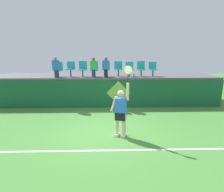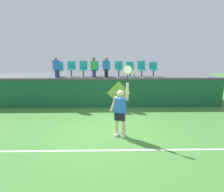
% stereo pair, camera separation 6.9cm
% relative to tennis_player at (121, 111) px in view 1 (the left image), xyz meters
% --- Properties ---
extents(ground_plane, '(40.00, 40.00, 0.00)m').
position_rel_tennis_player_xyz_m(ground_plane, '(-0.52, 0.38, -0.94)').
color(ground_plane, '#478438').
extents(court_back_wall, '(12.66, 0.20, 1.49)m').
position_rel_tennis_player_xyz_m(court_back_wall, '(-0.52, 3.64, -0.19)').
color(court_back_wall, '#195633').
rests_on(court_back_wall, ground_plane).
extents(spectator_platform, '(12.66, 2.81, 0.12)m').
position_rel_tennis_player_xyz_m(spectator_platform, '(-0.52, 4.99, 0.61)').
color(spectator_platform, '#56565B').
rests_on(spectator_platform, court_back_wall).
extents(court_baseline_stripe, '(11.39, 0.08, 0.01)m').
position_rel_tennis_player_xyz_m(court_baseline_stripe, '(-0.52, -0.98, -0.93)').
color(court_baseline_stripe, white).
rests_on(court_baseline_stripe, ground_plane).
extents(tennis_player, '(0.73, 0.37, 2.49)m').
position_rel_tennis_player_xyz_m(tennis_player, '(0.00, 0.00, 0.00)').
color(tennis_player, white).
rests_on(tennis_player, ground_plane).
extents(tennis_ball, '(0.07, 0.07, 0.07)m').
position_rel_tennis_player_xyz_m(tennis_ball, '(-0.17, 0.22, -0.90)').
color(tennis_ball, '#D1E533').
rests_on(tennis_ball, ground_plane).
extents(water_bottle, '(0.08, 0.08, 0.21)m').
position_rel_tennis_player_xyz_m(water_bottle, '(0.97, 3.73, 0.78)').
color(water_bottle, '#26B272').
rests_on(water_bottle, spectator_platform).
extents(stadium_chair_0, '(0.44, 0.42, 0.82)m').
position_rel_tennis_player_xyz_m(stadium_chair_0, '(-3.17, 4.29, 1.11)').
color(stadium_chair_0, '#38383D').
rests_on(stadium_chair_0, spectator_platform).
extents(stadium_chair_1, '(0.44, 0.42, 0.84)m').
position_rel_tennis_player_xyz_m(stadium_chair_1, '(-2.48, 4.29, 1.15)').
color(stadium_chair_1, '#38383D').
rests_on(stadium_chair_1, spectator_platform).
extents(stadium_chair_2, '(0.44, 0.42, 0.87)m').
position_rel_tennis_player_xyz_m(stadium_chair_2, '(-1.81, 4.29, 1.15)').
color(stadium_chair_2, '#38383D').
rests_on(stadium_chair_2, spectator_platform).
extents(stadium_chair_3, '(0.44, 0.42, 0.84)m').
position_rel_tennis_player_xyz_m(stadium_chair_3, '(-1.19, 4.30, 1.13)').
color(stadium_chair_3, '#38383D').
rests_on(stadium_chair_3, spectator_platform).
extents(stadium_chair_4, '(0.44, 0.42, 0.81)m').
position_rel_tennis_player_xyz_m(stadium_chair_4, '(-0.52, 4.29, 1.13)').
color(stadium_chair_4, '#38383D').
rests_on(stadium_chair_4, spectator_platform).
extents(stadium_chair_5, '(0.44, 0.42, 0.84)m').
position_rel_tennis_player_xyz_m(stadium_chair_5, '(0.17, 4.29, 1.14)').
color(stadium_chair_5, '#38383D').
rests_on(stadium_chair_5, spectator_platform).
extents(stadium_chair_6, '(0.44, 0.42, 0.81)m').
position_rel_tennis_player_xyz_m(stadium_chair_6, '(0.81, 4.29, 1.13)').
color(stadium_chair_6, '#38383D').
rests_on(stadium_chair_6, spectator_platform).
extents(stadium_chair_7, '(0.44, 0.42, 0.85)m').
position_rel_tennis_player_xyz_m(stadium_chair_7, '(1.45, 4.29, 1.14)').
color(stadium_chair_7, '#38383D').
rests_on(stadium_chair_7, spectator_platform).
extents(stadium_chair_8, '(0.44, 0.42, 0.81)m').
position_rel_tennis_player_xyz_m(stadium_chair_8, '(2.12, 4.29, 1.13)').
color(stadium_chair_8, '#38383D').
rests_on(stadium_chair_8, spectator_platform).
extents(spectator_0, '(0.34, 0.20, 1.07)m').
position_rel_tennis_player_xyz_m(spectator_0, '(-1.19, 3.88, 1.23)').
color(spectator_0, navy).
rests_on(spectator_0, spectator_platform).
extents(spectator_1, '(0.34, 0.20, 1.10)m').
position_rel_tennis_player_xyz_m(spectator_1, '(-3.17, 3.82, 1.24)').
color(spectator_1, navy).
rests_on(spectator_1, spectator_platform).
extents(spectator_2, '(0.34, 0.20, 1.10)m').
position_rel_tennis_player_xyz_m(spectator_2, '(-0.52, 3.84, 1.25)').
color(spectator_2, black).
rests_on(spectator_2, spectator_platform).
extents(wall_signage_mount, '(1.27, 0.01, 1.45)m').
position_rel_tennis_player_xyz_m(wall_signage_mount, '(0.14, 3.53, -0.93)').
color(wall_signage_mount, '#195633').
rests_on(wall_signage_mount, ground_plane).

